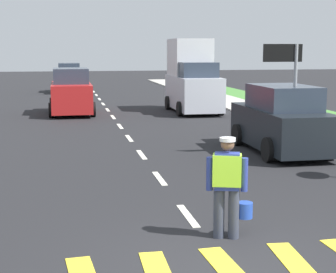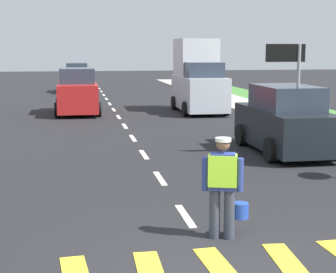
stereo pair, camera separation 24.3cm
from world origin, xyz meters
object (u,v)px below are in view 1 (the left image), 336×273
object	(u,v)px
delivery_truck	(192,79)
car_oncoming_second	(71,93)
road_worker	(228,183)
lane_direction_sign	(288,72)
car_oncoming_third	(69,79)
car_parked_curbside	(281,121)

from	to	relation	value
delivery_truck	car_oncoming_second	world-z (taller)	delivery_truck
road_worker	lane_direction_sign	size ratio (longest dim) A/B	0.52
lane_direction_sign	car_oncoming_third	bearing A→B (deg)	103.22
car_oncoming_third	car_parked_curbside	xyz separation A→B (m)	(5.88, -24.07, -0.02)
road_worker	delivery_truck	world-z (taller)	delivery_truck
road_worker	car_parked_curbside	size ratio (longest dim) A/B	0.39
delivery_truck	car_oncoming_second	distance (m)	5.85
car_oncoming_second	lane_direction_sign	bearing A→B (deg)	-62.97
car_oncoming_third	car_oncoming_second	xyz separation A→B (m)	(-0.09, -13.10, 0.05)
road_worker	car_oncoming_third	bearing A→B (deg)	93.86
delivery_truck	road_worker	bearing A→B (deg)	-101.63
car_oncoming_second	car_parked_curbside	distance (m)	12.49
delivery_truck	lane_direction_sign	bearing A→B (deg)	-89.70
car_oncoming_second	car_parked_curbside	bearing A→B (deg)	-61.43
delivery_truck	car_parked_curbside	world-z (taller)	delivery_truck
lane_direction_sign	car_oncoming_third	distance (m)	25.33
car_oncoming_second	road_worker	bearing A→B (deg)	-83.06
lane_direction_sign	road_worker	bearing A→B (deg)	-120.10
lane_direction_sign	car_parked_curbside	bearing A→B (deg)	80.00
delivery_truck	car_oncoming_third	size ratio (longest dim) A/B	1.13
road_worker	car_oncoming_third	distance (m)	31.07
car_oncoming_third	car_oncoming_second	bearing A→B (deg)	-90.40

